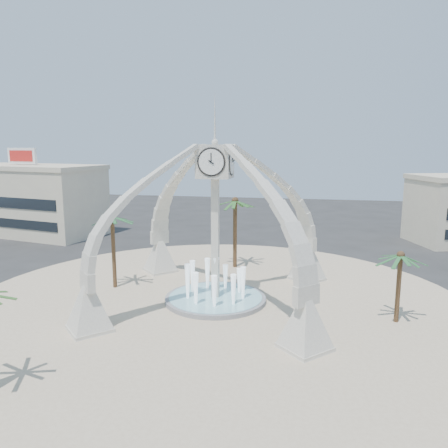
% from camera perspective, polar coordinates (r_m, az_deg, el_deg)
% --- Properties ---
extents(ground, '(140.00, 140.00, 0.00)m').
position_cam_1_polar(ground, '(35.23, -1.11, -10.09)').
color(ground, '#282828').
rests_on(ground, ground).
extents(plaza, '(40.00, 40.00, 0.06)m').
position_cam_1_polar(plaza, '(35.22, -1.11, -10.04)').
color(plaza, beige).
rests_on(plaza, ground).
extents(clock_tower, '(17.94, 17.94, 16.30)m').
position_cam_1_polar(clock_tower, '(33.53, -1.15, 0.37)').
color(clock_tower, silver).
rests_on(clock_tower, ground).
extents(fountain, '(8.00, 8.00, 3.62)m').
position_cam_1_polar(fountain, '(35.13, -1.12, -9.64)').
color(fountain, gray).
rests_on(fountain, ground).
extents(building_nw, '(23.75, 13.73, 11.90)m').
position_cam_1_polar(building_nw, '(67.26, -24.48, 3.00)').
color(building_nw, beige).
rests_on(building_nw, ground).
extents(palm_east, '(3.55, 3.55, 5.51)m').
position_cam_1_polar(palm_east, '(32.17, 22.08, -3.90)').
color(palm_east, brown).
rests_on(palm_east, ground).
extents(palm_west, '(4.65, 4.65, 6.94)m').
position_cam_1_polar(palm_west, '(38.18, -14.42, 0.75)').
color(palm_west, brown).
rests_on(palm_west, ground).
extents(palm_north, '(4.34, 4.34, 7.65)m').
position_cam_1_polar(palm_north, '(43.29, 1.46, 2.94)').
color(palm_north, brown).
rests_on(palm_north, ground).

